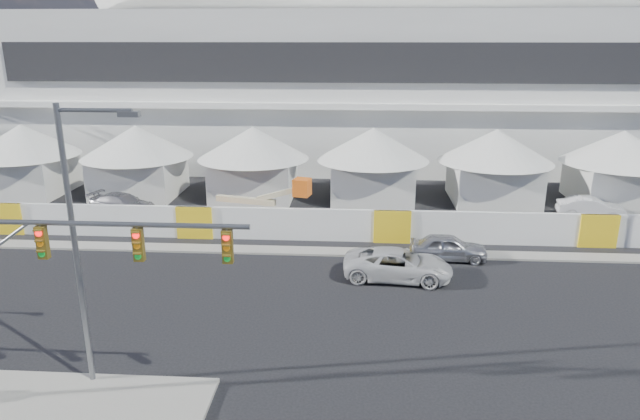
# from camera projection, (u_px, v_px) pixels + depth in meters

# --- Properties ---
(ground) EXTENTS (160.00, 160.00, 0.00)m
(ground) POSITION_uv_depth(u_px,v_px,m) (250.00, 375.00, 20.98)
(ground) COLOR black
(ground) RESTS_ON ground
(median_island) EXTENTS (10.00, 5.00, 0.15)m
(median_island) POSITION_uv_depth(u_px,v_px,m) (50.00, 419.00, 18.47)
(median_island) COLOR gray
(median_island) RESTS_ON ground
(stadium) EXTENTS (80.00, 24.80, 21.98)m
(stadium) POSITION_uv_depth(u_px,v_px,m) (407.00, 61.00, 57.24)
(stadium) COLOR silver
(stadium) RESTS_ON ground
(tent_row) EXTENTS (53.40, 8.40, 5.40)m
(tent_row) POSITION_uv_depth(u_px,v_px,m) (313.00, 157.00, 42.91)
(tent_row) COLOR silver
(tent_row) RESTS_ON ground
(hoarding_fence) EXTENTS (70.00, 0.25, 2.00)m
(hoarding_fence) POSITION_uv_depth(u_px,v_px,m) (392.00, 226.00, 34.15)
(hoarding_fence) COLOR white
(hoarding_fence) RESTS_ON ground
(sedan_silver) EXTENTS (1.86, 4.29, 1.44)m
(sedan_silver) POSITION_uv_depth(u_px,v_px,m) (448.00, 247.00, 31.57)
(sedan_silver) COLOR #B0B0B5
(sedan_silver) RESTS_ON ground
(pickup_curb) EXTENTS (3.04, 5.73, 1.54)m
(pickup_curb) POSITION_uv_depth(u_px,v_px,m) (398.00, 264.00, 29.07)
(pickup_curb) COLOR silver
(pickup_curb) RESTS_ON ground
(lot_car_a) EXTENTS (2.22, 4.52, 1.43)m
(lot_car_a) POSITION_uv_depth(u_px,v_px,m) (591.00, 208.00, 38.75)
(lot_car_a) COLOR silver
(lot_car_a) RESTS_ON ground
(lot_car_c) EXTENTS (3.25, 5.25, 1.42)m
(lot_car_c) POSITION_uv_depth(u_px,v_px,m) (123.00, 204.00, 39.64)
(lot_car_c) COLOR #A7A6AB
(lot_car_c) RESTS_ON ground
(traffic_mast) EXTENTS (9.68, 0.71, 7.27)m
(traffic_mast) POSITION_uv_depth(u_px,v_px,m) (26.00, 291.00, 18.09)
(traffic_mast) COLOR gray
(traffic_mast) RESTS_ON median_island
(streetlight_median) EXTENTS (2.72, 0.27, 9.83)m
(streetlight_median) POSITION_uv_depth(u_px,v_px,m) (81.00, 231.00, 18.84)
(streetlight_median) COLOR slate
(streetlight_median) RESTS_ON median_island
(boom_lift) EXTENTS (7.59, 2.52, 3.75)m
(boom_lift) POSITION_uv_depth(u_px,v_px,m) (239.00, 215.00, 36.23)
(boom_lift) COLOR orange
(boom_lift) RESTS_ON ground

